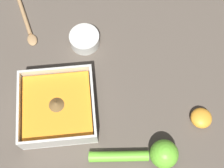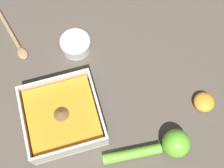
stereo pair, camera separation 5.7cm
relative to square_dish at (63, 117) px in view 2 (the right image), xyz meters
The scene contains 6 objects.
ground_plane 0.06m from the square_dish, 56.06° to the right, with size 4.00×4.00×0.00m, color brown.
square_dish is the anchor object (origin of this frame).
spice_bowl 0.22m from the square_dish, 22.01° to the right, with size 0.09×0.09×0.04m.
lemon_squeezer 0.27m from the square_dish, 122.18° to the right, with size 0.07×0.22×0.07m.
lemon_half 0.37m from the square_dish, 99.39° to the right, with size 0.06×0.06×0.03m.
wooden_spoon 0.30m from the square_dish, 17.33° to the left, with size 0.19×0.07×0.01m.
Camera 2 is at (-0.28, -0.02, 0.80)m, focal length 50.00 mm.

